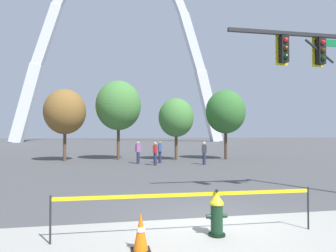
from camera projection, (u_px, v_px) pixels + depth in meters
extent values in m
plane|color=#474749|center=(205.00, 219.00, 7.65)|extent=(240.00, 240.00, 0.00)
cylinder|color=black|center=(217.00, 235.00, 6.40)|extent=(0.36, 0.36, 0.05)
cylinder|color=#14331E|center=(217.00, 219.00, 6.41)|extent=(0.26, 0.26, 0.62)
cylinder|color=gold|center=(217.00, 204.00, 6.42)|extent=(0.30, 0.30, 0.04)
cone|color=gold|center=(217.00, 198.00, 6.42)|extent=(0.30, 0.30, 0.22)
cylinder|color=black|center=(217.00, 191.00, 6.42)|extent=(0.06, 0.06, 0.06)
cylinder|color=#14331E|center=(209.00, 217.00, 6.38)|extent=(0.10, 0.09, 0.09)
cylinder|color=#14331E|center=(225.00, 216.00, 6.44)|extent=(0.10, 0.09, 0.09)
cylinder|color=#14331E|center=(214.00, 218.00, 6.60)|extent=(0.13, 0.14, 0.13)
cylinder|color=black|center=(212.00, 217.00, 6.68)|extent=(0.15, 0.03, 0.15)
cylinder|color=#232326|center=(50.00, 220.00, 5.92)|extent=(0.04, 0.04, 0.97)
cylinder|color=#232326|center=(308.00, 208.00, 6.84)|extent=(0.04, 0.04, 0.97)
cube|color=yellow|center=(189.00, 195.00, 6.39)|extent=(5.62, 0.11, 0.08)
cube|color=black|center=(141.00, 251.00, 5.56)|extent=(0.36, 0.36, 0.03)
cone|color=orange|center=(141.00, 231.00, 5.57)|extent=(0.28, 0.28, 0.70)
cylinder|color=white|center=(141.00, 229.00, 5.57)|extent=(0.17, 0.17, 0.08)
cube|color=#232326|center=(294.00, 34.00, 10.23)|extent=(4.80, 0.12, 0.12)
cylinder|color=#232326|center=(319.00, 51.00, 10.39)|extent=(1.11, 0.08, 0.81)
cube|color=black|center=(320.00, 51.00, 10.40)|extent=(0.26, 0.24, 0.90)
cube|color=gold|center=(318.00, 52.00, 10.54)|extent=(0.44, 0.03, 1.04)
sphere|color=red|center=(323.00, 42.00, 10.28)|extent=(0.16, 0.16, 0.16)
sphere|color=#392706|center=(323.00, 50.00, 10.27)|extent=(0.16, 0.16, 0.16)
sphere|color=black|center=(323.00, 58.00, 10.26)|extent=(0.16, 0.16, 0.16)
cube|color=black|center=(284.00, 49.00, 10.14)|extent=(0.26, 0.24, 0.90)
cube|color=gold|center=(281.00, 50.00, 10.28)|extent=(0.44, 0.03, 1.04)
sphere|color=red|center=(286.00, 40.00, 10.02)|extent=(0.16, 0.16, 0.16)
sphere|color=#392706|center=(286.00, 48.00, 10.02)|extent=(0.16, 0.16, 0.16)
sphere|color=black|center=(286.00, 56.00, 10.01)|extent=(0.16, 0.16, 0.16)
cube|color=#0F6638|center=(336.00, 44.00, 10.50)|extent=(0.90, 0.04, 0.24)
cube|color=silver|center=(26.00, 104.00, 69.57)|extent=(6.97, 2.59, 18.80)
cube|color=silver|center=(47.00, 35.00, 70.75)|extent=(6.68, 2.32, 15.24)
cube|color=silver|center=(192.00, 44.00, 77.22)|extent=(6.68, 2.32, 15.24)
cube|color=silver|center=(209.00, 107.00, 77.65)|extent=(6.97, 2.59, 18.80)
cylinder|color=brown|center=(65.00, 146.00, 23.50)|extent=(0.24, 0.24, 2.43)
ellipsoid|color=brown|center=(65.00, 112.00, 23.56)|extent=(3.24, 3.24, 3.56)
cylinder|color=brown|center=(118.00, 143.00, 24.79)|extent=(0.24, 0.24, 2.81)
ellipsoid|color=#427A38|center=(118.00, 105.00, 24.86)|extent=(3.74, 3.74, 4.12)
cylinder|color=brown|center=(176.00, 147.00, 24.47)|extent=(0.24, 0.24, 2.17)
ellipsoid|color=#427A38|center=(176.00, 118.00, 24.52)|extent=(2.89, 2.89, 3.18)
cylinder|color=#473323|center=(226.00, 144.00, 25.06)|extent=(0.24, 0.24, 2.49)
ellipsoid|color=#336B2D|center=(226.00, 112.00, 25.12)|extent=(3.32, 3.32, 3.66)
cylinder|color=#232847|center=(155.00, 159.00, 20.31)|extent=(0.22, 0.22, 0.84)
cube|color=#B22323|center=(155.00, 149.00, 20.32)|extent=(0.35, 0.39, 0.54)
sphere|color=tan|center=(155.00, 143.00, 20.33)|extent=(0.20, 0.20, 0.20)
cylinder|color=#232847|center=(160.00, 157.00, 21.93)|extent=(0.22, 0.22, 0.84)
cube|color=#2D4C99|center=(160.00, 148.00, 21.94)|extent=(0.22, 0.35, 0.54)
sphere|color=#936B4C|center=(160.00, 143.00, 21.95)|extent=(0.20, 0.20, 0.20)
cylinder|color=#232847|center=(204.00, 159.00, 20.81)|extent=(0.22, 0.22, 0.84)
cube|color=#333338|center=(204.00, 149.00, 20.82)|extent=(0.38, 0.29, 0.54)
sphere|color=beige|center=(204.00, 143.00, 20.83)|extent=(0.20, 0.20, 0.20)
cylinder|color=#232847|center=(138.00, 158.00, 21.46)|extent=(0.22, 0.22, 0.84)
cube|color=#995193|center=(138.00, 148.00, 21.48)|extent=(0.39, 0.33, 0.54)
sphere|color=tan|center=(138.00, 143.00, 21.49)|extent=(0.20, 0.20, 0.20)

